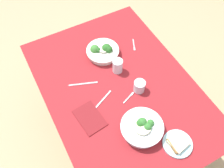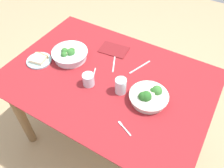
{
  "view_description": "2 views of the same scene",
  "coord_description": "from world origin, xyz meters",
  "px_view_note": "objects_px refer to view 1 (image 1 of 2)",
  "views": [
    {
      "loc": [
        0.78,
        -0.47,
        2.18
      ],
      "look_at": [
        -0.05,
        -0.03,
        0.76
      ],
      "focal_mm": 40.38,
      "sensor_mm": 36.0,
      "label": 1
    },
    {
      "loc": [
        -0.56,
        0.88,
        1.85
      ],
      "look_at": [
        -0.06,
        0.03,
        0.76
      ],
      "focal_mm": 36.67,
      "sensor_mm": 36.0,
      "label": 2
    }
  ],
  "objects_px": {
    "water_glass_center": "(139,86)",
    "broccoli_bowl_far": "(103,51)",
    "napkin_folded_upper": "(90,118)",
    "fork_by_near_bowl": "(134,45)",
    "broccoli_bowl_near": "(142,128)",
    "water_glass_side": "(118,66)",
    "bread_side_plate": "(177,143)",
    "fork_by_far_bowl": "(129,97)",
    "table_knife_left": "(102,101)",
    "table_knife_right": "(83,84)"
  },
  "relations": [
    {
      "from": "fork_by_near_bowl",
      "to": "napkin_folded_upper",
      "type": "xyz_separation_m",
      "value": [
        0.39,
        -0.55,
        0.0
      ]
    },
    {
      "from": "table_knife_left",
      "to": "table_knife_right",
      "type": "relative_size",
      "value": 1.0
    },
    {
      "from": "bread_side_plate",
      "to": "table_knife_right",
      "type": "bearing_deg",
      "value": -154.52
    },
    {
      "from": "table_knife_right",
      "to": "broccoli_bowl_far",
      "type": "bearing_deg",
      "value": 56.15
    },
    {
      "from": "water_glass_center",
      "to": "fork_by_far_bowl",
      "type": "height_order",
      "value": "water_glass_center"
    },
    {
      "from": "water_glass_side",
      "to": "fork_by_far_bowl",
      "type": "distance_m",
      "value": 0.24
    },
    {
      "from": "water_glass_side",
      "to": "fork_by_near_bowl",
      "type": "height_order",
      "value": "water_glass_side"
    },
    {
      "from": "broccoli_bowl_far",
      "to": "fork_by_far_bowl",
      "type": "xyz_separation_m",
      "value": [
        0.41,
        -0.01,
        -0.03
      ]
    },
    {
      "from": "broccoli_bowl_far",
      "to": "bread_side_plate",
      "type": "relative_size",
      "value": 1.35
    },
    {
      "from": "water_glass_side",
      "to": "fork_by_far_bowl",
      "type": "height_order",
      "value": "water_glass_side"
    },
    {
      "from": "water_glass_center",
      "to": "water_glass_side",
      "type": "relative_size",
      "value": 0.78
    },
    {
      "from": "table_knife_right",
      "to": "napkin_folded_upper",
      "type": "relative_size",
      "value": 0.95
    },
    {
      "from": "water_glass_center",
      "to": "bread_side_plate",
      "type": "bearing_deg",
      "value": -0.2
    },
    {
      "from": "bread_side_plate",
      "to": "napkin_folded_upper",
      "type": "bearing_deg",
      "value": -136.23
    },
    {
      "from": "broccoli_bowl_far",
      "to": "bread_side_plate",
      "type": "xyz_separation_m",
      "value": [
        0.81,
        0.07,
        -0.02
      ]
    },
    {
      "from": "broccoli_bowl_far",
      "to": "table_knife_right",
      "type": "height_order",
      "value": "broccoli_bowl_far"
    },
    {
      "from": "fork_by_far_bowl",
      "to": "table_knife_left",
      "type": "distance_m",
      "value": 0.18
    },
    {
      "from": "broccoli_bowl_far",
      "to": "fork_by_near_bowl",
      "type": "xyz_separation_m",
      "value": [
        0.03,
        0.24,
        -0.03
      ]
    },
    {
      "from": "fork_by_far_bowl",
      "to": "table_knife_left",
      "type": "height_order",
      "value": "same"
    },
    {
      "from": "broccoli_bowl_far",
      "to": "fork_by_far_bowl",
      "type": "relative_size",
      "value": 2.38
    },
    {
      "from": "fork_by_far_bowl",
      "to": "water_glass_side",
      "type": "bearing_deg",
      "value": 58.56
    },
    {
      "from": "broccoli_bowl_near",
      "to": "fork_by_near_bowl",
      "type": "xyz_separation_m",
      "value": [
        -0.61,
        0.31,
        -0.04
      ]
    },
    {
      "from": "broccoli_bowl_far",
      "to": "napkin_folded_upper",
      "type": "xyz_separation_m",
      "value": [
        0.42,
        -0.3,
        -0.03
      ]
    },
    {
      "from": "broccoli_bowl_far",
      "to": "fork_by_near_bowl",
      "type": "height_order",
      "value": "broccoli_bowl_far"
    },
    {
      "from": "broccoli_bowl_near",
      "to": "table_knife_right",
      "type": "bearing_deg",
      "value": -160.14
    },
    {
      "from": "water_glass_center",
      "to": "table_knife_left",
      "type": "relative_size",
      "value": 0.42
    },
    {
      "from": "fork_by_near_bowl",
      "to": "napkin_folded_upper",
      "type": "relative_size",
      "value": 0.51
    },
    {
      "from": "broccoli_bowl_near",
      "to": "fork_by_far_bowl",
      "type": "distance_m",
      "value": 0.24
    },
    {
      "from": "table_knife_left",
      "to": "napkin_folded_upper",
      "type": "distance_m",
      "value": 0.14
    },
    {
      "from": "table_knife_left",
      "to": "table_knife_right",
      "type": "distance_m",
      "value": 0.18
    },
    {
      "from": "water_glass_side",
      "to": "napkin_folded_upper",
      "type": "relative_size",
      "value": 0.51
    },
    {
      "from": "broccoli_bowl_near",
      "to": "table_knife_right",
      "type": "xyz_separation_m",
      "value": [
        -0.47,
        -0.17,
        -0.04
      ]
    },
    {
      "from": "water_glass_side",
      "to": "napkin_folded_upper",
      "type": "xyz_separation_m",
      "value": [
        0.24,
        -0.33,
        -0.05
      ]
    },
    {
      "from": "fork_by_near_bowl",
      "to": "napkin_folded_upper",
      "type": "height_order",
      "value": "napkin_folded_upper"
    },
    {
      "from": "broccoli_bowl_far",
      "to": "fork_by_near_bowl",
      "type": "relative_size",
      "value": 2.25
    },
    {
      "from": "napkin_folded_upper",
      "to": "bread_side_plate",
      "type": "bearing_deg",
      "value": 43.77
    },
    {
      "from": "table_knife_left",
      "to": "napkin_folded_upper",
      "type": "xyz_separation_m",
      "value": [
        0.07,
        -0.12,
        0.0
      ]
    },
    {
      "from": "broccoli_bowl_near",
      "to": "fork_by_near_bowl",
      "type": "relative_size",
      "value": 2.42
    },
    {
      "from": "bread_side_plate",
      "to": "water_glass_center",
      "type": "height_order",
      "value": "water_glass_center"
    },
    {
      "from": "bread_side_plate",
      "to": "broccoli_bowl_near",
      "type": "bearing_deg",
      "value": -141.68
    },
    {
      "from": "table_knife_left",
      "to": "water_glass_center",
      "type": "bearing_deg",
      "value": -33.38
    },
    {
      "from": "fork_by_far_bowl",
      "to": "napkin_folded_upper",
      "type": "height_order",
      "value": "napkin_folded_upper"
    },
    {
      "from": "water_glass_center",
      "to": "broccoli_bowl_far",
      "type": "bearing_deg",
      "value": -169.32
    },
    {
      "from": "napkin_folded_upper",
      "to": "broccoli_bowl_near",
      "type": "bearing_deg",
      "value": 47.46
    },
    {
      "from": "table_knife_left",
      "to": "fork_by_near_bowl",
      "type": "bearing_deg",
      "value": 10.95
    },
    {
      "from": "water_glass_side",
      "to": "broccoli_bowl_far",
      "type": "bearing_deg",
      "value": -172.34
    },
    {
      "from": "bread_side_plate",
      "to": "napkin_folded_upper",
      "type": "height_order",
      "value": "bread_side_plate"
    },
    {
      "from": "water_glass_center",
      "to": "fork_by_far_bowl",
      "type": "xyz_separation_m",
      "value": [
        0.02,
        -0.09,
        -0.04
      ]
    },
    {
      "from": "table_knife_right",
      "to": "bread_side_plate",
      "type": "bearing_deg",
      "value": -44.24
    },
    {
      "from": "broccoli_bowl_near",
      "to": "napkin_folded_upper",
      "type": "bearing_deg",
      "value": -132.54
    }
  ]
}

